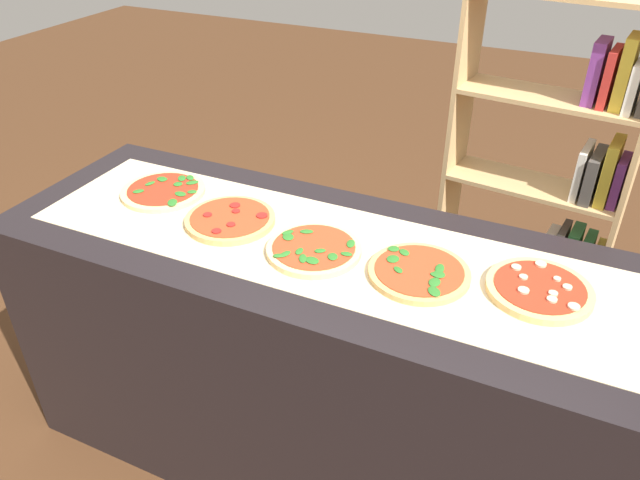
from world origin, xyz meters
TOP-DOWN VIEW (x-y plane):
  - ground_plane at (0.00, 0.00)m, footprint 12.00×12.00m
  - counter at (0.00, 0.00)m, footprint 2.05×0.71m
  - parchment_paper at (0.00, 0.00)m, footprint 1.84×0.49m
  - pizza_spinach_0 at (-0.63, 0.07)m, footprint 0.29×0.29m
  - pizza_pepperoni_1 at (-0.31, 0.00)m, footprint 0.29×0.29m
  - pizza_spinach_2 at (-0.00, -0.04)m, footprint 0.28×0.28m
  - pizza_spinach_3 at (0.31, -0.02)m, footprint 0.28×0.28m
  - pizza_mushroom_4 at (0.63, 0.04)m, footprint 0.28×0.28m
  - bookshelf at (0.60, 1.02)m, footprint 0.74×0.33m

SIDE VIEW (x-z plane):
  - ground_plane at x=0.00m, z-range 0.00..0.00m
  - counter at x=0.00m, z-range 0.00..0.94m
  - bookshelf at x=0.60m, z-range -0.06..1.47m
  - parchment_paper at x=0.00m, z-range 0.94..0.94m
  - pizza_spinach_0 at x=-0.63m, z-range 0.94..0.96m
  - pizza_spinach_3 at x=0.31m, z-range 0.94..0.96m
  - pizza_spinach_2 at x=0.00m, z-range 0.94..0.97m
  - pizza_pepperoni_1 at x=-0.31m, z-range 0.94..0.97m
  - pizza_mushroom_4 at x=0.63m, z-range 0.94..0.97m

